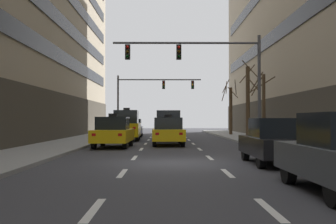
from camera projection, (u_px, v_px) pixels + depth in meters
name	position (u px, v px, depth m)	size (l,w,h in m)	color
ground_plane	(173.00, 163.00, 15.41)	(120.00, 120.00, 0.00)	#38383D
lane_stripe_l1_s2	(94.00, 209.00, 7.40)	(0.16, 2.00, 0.01)	silver
lane_stripe_l1_s3	(122.00, 173.00, 12.40)	(0.16, 2.00, 0.01)	silver
lane_stripe_l1_s4	(135.00, 158.00, 17.40)	(0.16, 2.00, 0.01)	silver
lane_stripe_l1_s5	(141.00, 149.00, 22.40)	(0.16, 2.00, 0.01)	silver
lane_stripe_l1_s6	(146.00, 144.00, 27.40)	(0.16, 2.00, 0.01)	silver
lane_stripe_l1_s7	(149.00, 140.00, 32.40)	(0.16, 2.00, 0.01)	silver
lane_stripe_l1_s8	(151.00, 137.00, 37.40)	(0.16, 2.00, 0.01)	silver
lane_stripe_l1_s9	(152.00, 135.00, 42.40)	(0.16, 2.00, 0.01)	silver
lane_stripe_l1_s10	(154.00, 133.00, 47.39)	(0.16, 2.00, 0.01)	silver
lane_stripe_l2_s2	(270.00, 209.00, 7.43)	(0.16, 2.00, 0.01)	silver
lane_stripe_l2_s3	(228.00, 173.00, 12.42)	(0.16, 2.00, 0.01)	silver
lane_stripe_l2_s4	(210.00, 158.00, 17.42)	(0.16, 2.00, 0.01)	silver
lane_stripe_l2_s5	(200.00, 149.00, 22.42)	(0.16, 2.00, 0.01)	silver
lane_stripe_l2_s6	(193.00, 144.00, 27.42)	(0.16, 2.00, 0.01)	silver
lane_stripe_l2_s7	(189.00, 140.00, 32.42)	(0.16, 2.00, 0.01)	silver
lane_stripe_l2_s8	(186.00, 137.00, 37.42)	(0.16, 2.00, 0.01)	silver
lane_stripe_l2_s9	(183.00, 135.00, 42.42)	(0.16, 2.00, 0.01)	silver
lane_stripe_l2_s10	(181.00, 133.00, 47.42)	(0.16, 2.00, 0.01)	silver
car_driving_0	(169.00, 126.00, 31.22)	(2.02, 4.63, 2.22)	black
car_driving_1	(132.00, 128.00, 38.21)	(1.89, 4.35, 1.62)	black
taxi_driving_2	(167.00, 127.00, 41.92)	(1.97, 4.51, 1.86)	black
taxi_driving_3	(127.00, 126.00, 31.47)	(2.04, 4.68, 2.44)	black
taxi_driving_4	(168.00, 132.00, 25.66)	(1.98, 4.55, 1.87)	black
taxi_driving_5	(113.00, 132.00, 23.80)	(2.03, 4.63, 1.91)	black
car_parked_1	(275.00, 142.00, 14.88)	(1.81, 4.33, 1.62)	black
traffic_signal_0	(208.00, 66.00, 23.85)	(8.35, 0.35, 6.20)	#4C4C51
traffic_signal_1	(148.00, 92.00, 42.75)	(8.48, 0.35, 5.88)	#4C4C51
street_tree_0	(231.00, 109.00, 40.59)	(1.59, 1.59, 5.39)	#4C3823
street_tree_1	(248.00, 101.00, 32.23)	(1.51, 1.69, 5.88)	#4C3823
street_tree_2	(263.00, 104.00, 27.08)	(1.92, 1.92, 4.59)	#4C3823
pedestrian_0	(310.00, 131.00, 17.03)	(0.22, 0.53, 1.69)	#383D59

